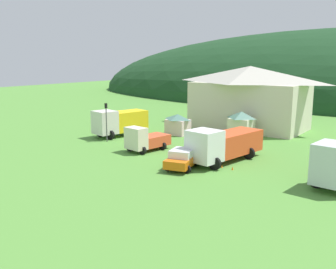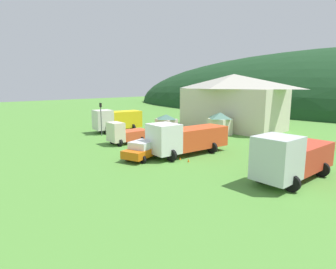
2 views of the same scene
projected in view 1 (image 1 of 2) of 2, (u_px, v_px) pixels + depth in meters
The scene contains 11 objects.
ground_plane at pixel (200, 158), 36.20m from camera, with size 200.00×200.00×0.00m, color #518C38.
depot_building at pixel (249, 97), 50.62m from camera, with size 15.32×8.80×8.22m.
play_shed_cream at pixel (241, 124), 45.22m from camera, with size 2.72×2.55×3.08m.
play_shed_pink at pixel (178, 124), 46.92m from camera, with size 2.80×2.25×2.52m.
flatbed_truck_yellow at pixel (119, 121), 45.94m from camera, with size 4.01×7.05×3.23m.
light_truck_cream at pixel (145, 139), 38.57m from camera, with size 3.03×4.81×2.55m.
heavy_rig_white at pixel (223, 144), 34.44m from camera, with size 4.14×8.67×3.22m.
service_pickup_orange at pixel (184, 158), 32.88m from camera, with size 3.19×5.53×1.66m.
traffic_light_west at pixel (106, 118), 42.66m from camera, with size 0.20×0.32×4.34m.
traffic_cone_near_pickup at pixel (222, 168), 32.86m from camera, with size 0.36×0.36×0.48m, color orange.
traffic_cone_mid_row at pixel (233, 170), 32.19m from camera, with size 0.36×0.36×0.60m, color orange.
Camera 1 is at (18.28, -30.10, 9.18)m, focal length 41.04 mm.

